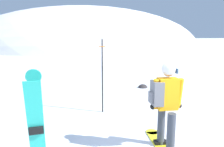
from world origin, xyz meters
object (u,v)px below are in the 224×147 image
at_px(snowboarder_main, 165,105).
at_px(spare_snowboard, 35,114).
at_px(piste_marker_near, 102,71).
at_px(rock_dark, 143,88).

height_order(snowboarder_main, spare_snowboard, snowboarder_main).
xyz_separation_m(snowboarder_main, spare_snowboard, (-2.30, 0.47, -0.11)).
bearing_deg(piste_marker_near, rock_dark, 45.27).
bearing_deg(spare_snowboard, piste_marker_near, 48.41).
bearing_deg(snowboarder_main, spare_snowboard, 168.33).
bearing_deg(snowboarder_main, piste_marker_near, 104.56).
xyz_separation_m(spare_snowboard, rock_dark, (4.01, 4.25, -0.81)).
bearing_deg(rock_dark, spare_snowboard, -133.37).
relative_size(spare_snowboard, piste_marker_near, 0.75).
height_order(snowboarder_main, piste_marker_near, piste_marker_near).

